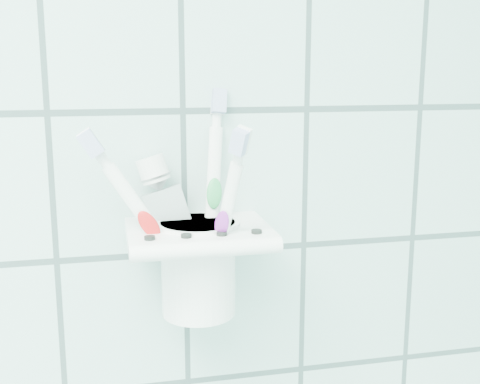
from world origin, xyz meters
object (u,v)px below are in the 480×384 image
Objects in this scene: toothbrush_pink at (210,205)px; toothbrush_blue at (206,198)px; cup at (198,264)px; toothpaste_tube at (195,217)px; holder_bracket at (198,235)px; toothbrush_orange at (206,209)px.

toothbrush_pink is 0.92× the size of toothbrush_blue.
toothpaste_tube is at bearing 97.96° from cup.
toothbrush_blue reaches higher than toothbrush_pink.
toothbrush_blue is 0.03m from toothpaste_tube.
holder_bracket is 0.03m from toothbrush_orange.
toothbrush_orange is 1.18× the size of toothpaste_tube.
toothbrush_orange is (0.01, 0.00, 0.03)m from holder_bracket.
toothbrush_pink is 0.02m from toothbrush_orange.
toothbrush_orange is at bearing 87.01° from toothbrush_blue.
toothbrush_pink reaches higher than toothbrush_orange.
holder_bracket is 0.03m from cup.
holder_bracket is 0.04m from toothbrush_blue.
toothpaste_tube reaches higher than cup.
holder_bracket and cup have the same top height.
toothbrush_pink is (0.01, -0.02, 0.06)m from cup.
toothbrush_pink reaches higher than toothpaste_tube.
toothbrush_blue is 1.12× the size of toothbrush_orange.
toothbrush_blue reaches higher than cup.
toothbrush_pink is at bearing -49.19° from toothbrush_orange.
toothbrush_orange is (-0.00, 0.02, -0.01)m from toothbrush_pink.
toothbrush_blue is 0.01m from toothbrush_orange.
toothbrush_orange is at bearing -20.08° from cup.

